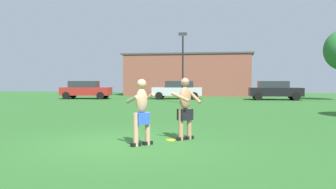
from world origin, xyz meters
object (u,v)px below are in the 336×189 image
object	(u,v)px
player_in_blue	(142,111)
car_red_near_post	(86,90)
car_black_mid_lot	(275,90)
player_with_cap	(185,105)
car_silver_far_end	(178,90)
frisbee	(171,140)
lamp_post	(183,59)

from	to	relation	value
player_in_blue	car_red_near_post	xyz separation A→B (m)	(-10.51, 21.56, -0.05)
car_black_mid_lot	car_red_near_post	bearing A→B (deg)	-176.18
player_with_cap	car_silver_far_end	world-z (taller)	player_with_cap
player_in_blue	car_silver_far_end	world-z (taller)	player_in_blue
frisbee	car_black_mid_lot	world-z (taller)	car_black_mid_lot
car_black_mid_lot	car_silver_far_end	xyz separation A→B (m)	(-8.19, -0.07, 0.00)
car_black_mid_lot	frisbee	bearing A→B (deg)	-103.44
car_silver_far_end	car_red_near_post	bearing A→B (deg)	-172.86
player_with_cap	car_silver_far_end	xyz separation A→B (m)	(-3.36, 21.51, -0.12)
car_black_mid_lot	lamp_post	size ratio (longest dim) A/B	0.86
player_in_blue	car_red_near_post	distance (m)	23.98
car_silver_far_end	frisbee	bearing A→B (deg)	-82.14
frisbee	car_red_near_post	world-z (taller)	car_red_near_post
frisbee	car_silver_far_end	distance (m)	21.91
player_with_cap	frisbee	world-z (taller)	player_with_cap
player_with_cap	car_red_near_post	xyz separation A→B (m)	(-11.48, 20.50, -0.12)
car_black_mid_lot	car_silver_far_end	world-z (taller)	same
frisbee	car_red_near_post	size ratio (longest dim) A/B	0.06
frisbee	lamp_post	size ratio (longest dim) A/B	0.05
car_black_mid_lot	lamp_post	distance (m)	9.20
frisbee	car_silver_far_end	size ratio (longest dim) A/B	0.06
player_with_cap	car_red_near_post	size ratio (longest dim) A/B	0.39
player_with_cap	car_black_mid_lot	world-z (taller)	player_with_cap
frisbee	lamp_post	distance (m)	16.75
frisbee	player_in_blue	bearing A→B (deg)	-124.15
player_in_blue	car_silver_far_end	distance (m)	22.70
car_black_mid_lot	car_silver_far_end	distance (m)	8.19
car_black_mid_lot	lamp_post	bearing A→B (deg)	-142.46
car_silver_far_end	lamp_post	size ratio (longest dim) A/B	0.87
car_red_near_post	lamp_post	xyz separation A→B (m)	(9.26, -4.33, 2.34)
car_red_near_post	lamp_post	size ratio (longest dim) A/B	0.88
player_in_blue	car_silver_far_end	bearing A→B (deg)	96.06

